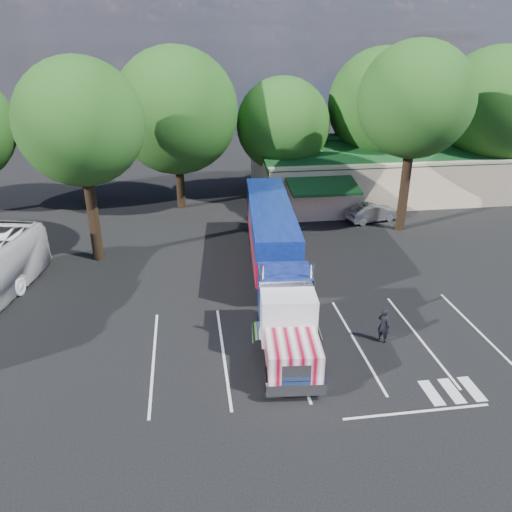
{
  "coord_description": "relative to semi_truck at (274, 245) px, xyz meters",
  "views": [
    {
      "loc": [
        -4.42,
        -25.4,
        13.49
      ],
      "look_at": [
        -0.76,
        0.44,
        2.0
      ],
      "focal_mm": 35.0,
      "sensor_mm": 36.0,
      "label": 1
    }
  ],
  "objects": [
    {
      "name": "tree_near_left",
      "position": [
        -10.89,
        4.92,
        6.44
      ],
      "size": [
        7.6,
        7.6,
        12.65
      ],
      "color": "black",
      "rests_on": "ground"
    },
    {
      "name": "tree_row_f",
      "position": [
        22.61,
        15.72,
        5.42
      ],
      "size": [
        10.4,
        10.4,
        13.0
      ],
      "color": "black",
      "rests_on": "ground"
    },
    {
      "name": "tree_row_b",
      "position": [
        -13.39,
        16.72,
        4.76
      ],
      "size": [
        8.4,
        8.4,
        11.35
      ],
      "color": "black",
      "rests_on": "ground"
    },
    {
      "name": "woman",
      "position": [
        4.11,
        -7.08,
        -1.5
      ],
      "size": [
        0.7,
        0.76,
        1.75
      ],
      "primitive_type": "imported",
      "rotation": [
        0.0,
        0.0,
        2.15
      ],
      "color": "black",
      "rests_on": "ground"
    },
    {
      "name": "bicycle",
      "position": [
        3.08,
        6.92,
        -1.89
      ],
      "size": [
        0.73,
        1.85,
        0.96
      ],
      "primitive_type": "imported",
      "rotation": [
        0.0,
        0.0,
        0.05
      ],
      "color": "black",
      "rests_on": "ground"
    },
    {
      "name": "semi_truck",
      "position": [
        0.0,
        0.0,
        0.0
      ],
      "size": [
        4.38,
        20.16,
        4.19
      ],
      "rotation": [
        0.0,
        0.0,
        -0.09
      ],
      "color": "black",
      "rests_on": "ground"
    },
    {
      "name": "tree_near_right",
      "position": [
        11.11,
        7.42,
        7.09
      ],
      "size": [
        8.0,
        8.0,
        13.5
      ],
      "color": "black",
      "rests_on": "ground"
    },
    {
      "name": "event_hall",
      "position": [
        13.35,
        16.73,
        -0.16
      ],
      "size": [
        24.2,
        14.12,
        5.55
      ],
      "color": "beige",
      "rests_on": "ground"
    },
    {
      "name": "silver_sedan",
      "position": [
        9.6,
        9.42,
        -1.65
      ],
      "size": [
        4.6,
        2.61,
        1.43
      ],
      "primitive_type": "imported",
      "rotation": [
        0.0,
        0.0,
        1.84
      ],
      "color": "#989B9F",
      "rests_on": "ground"
    },
    {
      "name": "ground",
      "position": [
        -0.39,
        -1.08,
        -2.37
      ],
      "size": [
        120.0,
        120.0,
        0.0
      ],
      "primitive_type": "plane",
      "color": "black",
      "rests_on": "ground"
    },
    {
      "name": "tree_row_c",
      "position": [
        -5.39,
        15.12,
        5.67
      ],
      "size": [
        10.0,
        10.0,
        13.05
      ],
      "color": "black",
      "rests_on": "ground"
    },
    {
      "name": "tree_row_e",
      "position": [
        12.61,
        16.92,
        5.71
      ],
      "size": [
        9.6,
        9.6,
        12.9
      ],
      "color": "black",
      "rests_on": "ground"
    },
    {
      "name": "tree_row_d",
      "position": [
        3.61,
        16.42,
        4.21
      ],
      "size": [
        8.0,
        8.0,
        10.6
      ],
      "color": "black",
      "rests_on": "ground"
    }
  ]
}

